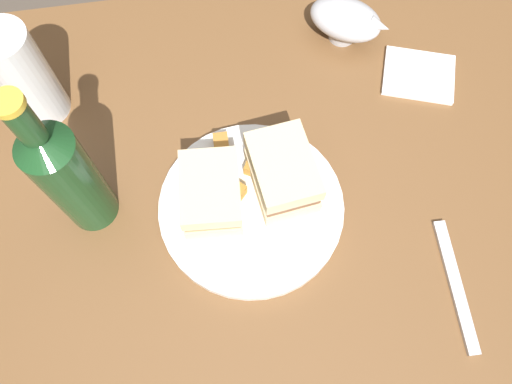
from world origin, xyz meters
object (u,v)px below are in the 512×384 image
Objects in this scene: sandwich_half_left at (283,173)px; cider_bottle at (68,175)px; pint_glass at (28,81)px; napkin at (419,75)px; plate at (251,207)px; gravy_boat at (346,19)px; sandwich_half_right at (211,193)px; fork at (456,285)px.

cider_bottle reaches higher than sandwich_half_left.
pint_glass is 0.59m from napkin.
plate is 0.34m from gravy_boat.
plate is at bearing 165.37° from sandwich_half_right.
pint_glass is 0.49m from gravy_boat.
gravy_boat is at bearing -172.61° from pint_glass.
sandwich_half_right is at bearing -14.63° from plate.
napkin is at bearing -147.89° from sandwich_half_left.
gravy_boat is 0.77× the size of fork.
gravy_boat is at bearing -133.04° from sandwich_half_right.
gravy_boat reaches higher than plate.
cider_bottle is 0.52m from fork.
cider_bottle is at bearing 15.86° from napkin.
pint_glass reaches higher than sandwich_half_right.
sandwich_half_left reaches higher than gravy_boat.
sandwich_half_left is at bearing 59.72° from gravy_boat.
cider_bottle is (0.17, -0.02, 0.07)m from sandwich_half_right.
napkin is 0.33m from fork.
pint_glass is 1.19× the size of gravy_boat.
sandwich_half_right is 1.01× the size of napkin.
plate is at bearing 170.78° from cider_bottle.
sandwich_half_left is 0.67× the size of fork.
gravy_boat is (-0.19, -0.28, 0.03)m from plate.
plate is 0.07m from sandwich_half_left.
napkin is (-0.52, -0.15, -0.11)m from cider_bottle.
cider_bottle reaches higher than gravy_boat.
sandwich_half_right is 0.40× the size of cider_bottle.
napkin is at bearing -148.40° from plate.
sandwich_half_left is 0.10m from sandwich_half_right.
pint_glass is at bearing -36.81° from plate.
cider_bottle is at bearing -9.22° from plate.
cider_bottle is (0.27, -0.01, 0.06)m from sandwich_half_left.
cider_bottle reaches higher than pint_glass.
pint_glass is 0.20m from cider_bottle.
napkin is (-0.30, -0.18, -0.00)m from plate.
cider_bottle reaches higher than fork.
cider_bottle is (-0.07, 0.18, 0.04)m from pint_glass.
sandwich_half_right is at bearing 7.09° from sandwich_half_left.
fork is (-0.31, 0.16, -0.04)m from sandwich_half_right.
fork is (-0.06, 0.43, -0.04)m from gravy_boat.
sandwich_half_left is (-0.05, -0.03, 0.04)m from plate.
pint_glass is 1.50× the size of napkin.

